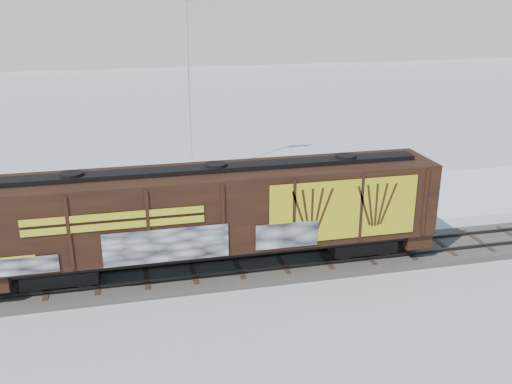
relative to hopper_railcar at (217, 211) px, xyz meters
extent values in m
plane|color=white|center=(2.86, 0.01, -2.96)|extent=(500.00, 500.00, 0.00)
cube|color=#59544C|center=(2.86, 0.01, -2.82)|extent=(50.00, 3.40, 0.28)
cube|color=#33302D|center=(2.86, -0.71, -2.60)|extent=(50.00, 0.10, 0.15)
cube|color=#33302D|center=(2.86, 0.73, -2.60)|extent=(50.00, 0.10, 0.15)
cube|color=white|center=(2.86, 7.51, -2.94)|extent=(40.00, 8.00, 0.03)
cube|color=white|center=(2.86, 95.01, 3.04)|extent=(360.00, 40.00, 12.00)
cube|color=black|center=(-6.56, 0.01, -2.08)|extent=(3.00, 2.00, 0.90)
cube|color=black|center=(6.55, 0.01, -2.08)|extent=(3.00, 2.00, 0.90)
cylinder|color=black|center=(-7.51, -0.77, -2.08)|extent=(0.90, 0.12, 0.90)
cube|color=black|center=(0.00, 0.01, -1.55)|extent=(19.06, 2.40, 0.25)
cube|color=black|center=(0.00, 0.01, 0.19)|extent=(19.06, 3.00, 3.23)
cube|color=black|center=(0.00, 0.01, 1.90)|extent=(17.54, 0.90, 0.20)
cube|color=gold|center=(5.14, -1.53, 0.19)|extent=(6.48, 0.03, 2.62)
cube|color=gold|center=(-4.20, -1.53, 0.54)|extent=(6.86, 0.02, 0.70)
cube|color=silver|center=(-2.29, -1.54, -0.68)|extent=(4.96, 0.03, 1.40)
cylinder|color=silver|center=(0.58, 14.11, -2.86)|extent=(0.90, 0.90, 0.20)
cylinder|color=silver|center=(0.58, 14.11, 3.30)|extent=(0.14, 0.14, 12.51)
imported|color=silver|center=(-0.58, 6.77, -2.10)|extent=(4.85, 1.96, 1.65)
imported|color=silver|center=(6.02, 6.41, -2.08)|extent=(5.30, 2.19, 1.71)
imported|color=black|center=(11.45, 7.51, -2.15)|extent=(5.63, 3.07, 1.55)
camera|label=1|loc=(-3.51, -22.37, 8.75)|focal=40.00mm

